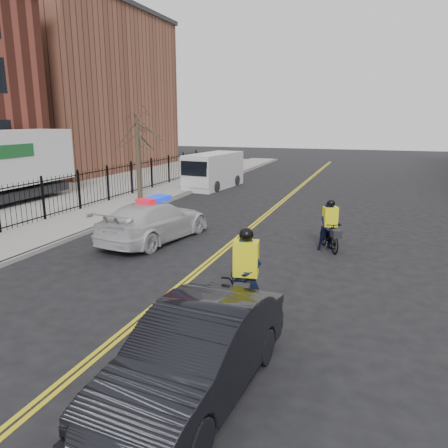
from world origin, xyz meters
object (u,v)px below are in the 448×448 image
Objects in this scene: dark_sedan at (196,354)px; cyclist_near at (246,286)px; police_cruiser at (155,221)px; cyclist_far at (329,230)px; cargo_van at (213,171)px.

cyclist_near is (-0.11, 3.22, -0.02)m from dark_sedan.
cyclist_near is (5.15, -5.20, -0.02)m from police_cruiser.
police_cruiser reaches higher than dark_sedan.
dark_sedan is (5.26, -8.43, 0.01)m from police_cruiser.
cyclist_near reaches higher than dark_sedan.
cyclist_far is (6.40, 0.89, -0.04)m from police_cruiser.
cyclist_far reaches higher than dark_sedan.
cargo_van reaches higher than dark_sedan.
cyclist_near is 1.23× the size of cyclist_far.
cargo_van is (-7.87, 21.54, 0.36)m from dark_sedan.
cyclist_far is (9.02, -12.22, -0.41)m from cargo_van.
cyclist_near reaches higher than cyclist_far.
dark_sedan is 2.53× the size of cyclist_far.
cyclist_far is at bearing 87.32° from dark_sedan.
police_cruiser is 2.98× the size of cyclist_far.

